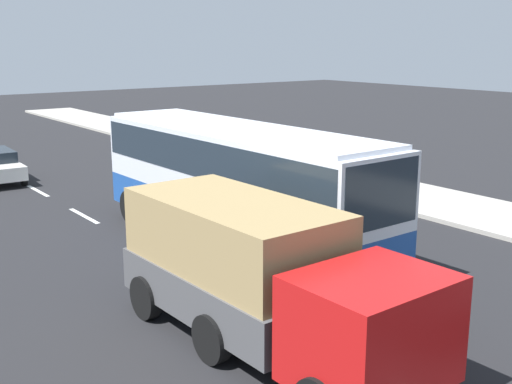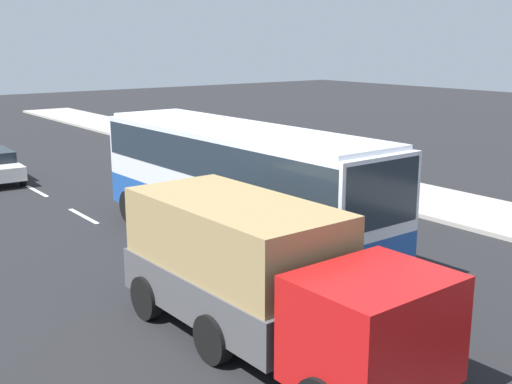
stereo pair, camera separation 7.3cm
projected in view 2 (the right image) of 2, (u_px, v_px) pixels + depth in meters
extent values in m
plane|color=black|center=(227.00, 235.00, 19.99)|extent=(120.00, 120.00, 0.00)
cube|color=#A8A399|center=(405.00, 195.00, 24.93)|extent=(80.00, 4.00, 0.15)
cube|color=white|center=(37.00, 191.00, 25.89)|extent=(2.40, 0.16, 0.01)
cube|color=white|center=(83.00, 216.00, 22.18)|extent=(2.40, 0.16, 0.01)
cube|color=white|center=(179.00, 267.00, 17.13)|extent=(2.40, 0.16, 0.01)
cube|color=white|center=(333.00, 349.00, 12.56)|extent=(2.40, 0.16, 0.01)
cube|color=#1E4C9E|center=(237.00, 212.00, 18.63)|extent=(10.94, 2.76, 1.01)
cube|color=silver|center=(236.00, 163.00, 18.30)|extent=(10.94, 2.76, 1.90)
cube|color=#1E2833|center=(236.00, 154.00, 18.23)|extent=(10.72, 2.78, 1.04)
cube|color=#1E2833|center=(381.00, 195.00, 14.14)|extent=(0.16, 2.37, 1.52)
cube|color=silver|center=(236.00, 128.00, 18.07)|extent=(10.50, 2.60, 0.12)
cylinder|color=black|center=(364.00, 254.00, 16.54)|extent=(1.10, 0.32, 1.10)
cylinder|color=black|center=(292.00, 275.00, 15.05)|extent=(1.10, 0.32, 1.10)
cylinder|color=black|center=(213.00, 202.00, 21.82)|extent=(1.10, 0.32, 1.10)
cylinder|color=black|center=(149.00, 214.00, 20.33)|extent=(1.10, 0.32, 1.10)
cylinder|color=black|center=(194.00, 196.00, 22.74)|extent=(1.10, 0.32, 1.10)
cylinder|color=black|center=(131.00, 207.00, 21.25)|extent=(1.10, 0.32, 1.10)
cube|color=red|center=(372.00, 329.00, 10.31)|extent=(2.05, 2.50, 1.81)
cube|color=#4C4C4F|center=(235.00, 287.00, 13.26)|extent=(5.11, 2.57, 0.90)
cube|color=#997F51|center=(234.00, 234.00, 13.00)|extent=(4.91, 2.47, 1.40)
cylinder|color=black|center=(420.00, 360.00, 11.16)|extent=(0.97, 0.30, 0.96)
cylinder|color=black|center=(306.00, 307.00, 13.39)|extent=(0.97, 0.30, 0.96)
cylinder|color=black|center=(213.00, 339.00, 11.96)|extent=(0.97, 0.30, 0.96)
cylinder|color=black|center=(234.00, 274.00, 15.32)|extent=(0.97, 0.30, 0.96)
cylinder|color=black|center=(147.00, 297.00, 13.89)|extent=(0.97, 0.30, 0.96)
cylinder|color=black|center=(22.00, 178.00, 26.82)|extent=(0.65, 0.23, 0.64)
cylinder|color=black|center=(5.00, 167.00, 29.11)|extent=(0.65, 0.23, 0.64)
cylinder|color=brown|center=(353.00, 182.00, 25.05)|extent=(0.14, 0.14, 0.80)
cylinder|color=brown|center=(348.00, 181.00, 25.10)|extent=(0.14, 0.14, 0.80)
cylinder|color=#B2333F|center=(351.00, 164.00, 24.92)|extent=(0.32, 0.32, 0.60)
sphere|color=brown|center=(351.00, 154.00, 24.82)|extent=(0.22, 0.22, 0.22)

